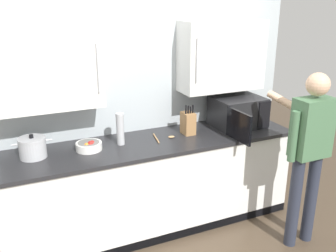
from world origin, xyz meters
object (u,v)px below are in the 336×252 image
Objects in this scene: stock_pot at (33,148)px; wooden_spoon at (164,137)px; microwave_oven at (236,112)px; knife_block at (188,123)px; person_figure at (309,146)px; thermos_flask at (120,129)px; fruit_bowl at (89,146)px.

wooden_spoon is at bearing -2.16° from stock_pot.
microwave_oven reaches higher than wooden_spoon.
wooden_spoon is 0.30m from knife_block.
wooden_spoon is 0.15× the size of person_figure.
knife_block is 1.49m from stock_pot.
thermos_flask is (-0.43, 0.03, 0.14)m from wooden_spoon.
stock_pot is 0.78m from thermos_flask.
microwave_oven is 2.39× the size of stock_pot.
knife_block is 1.01× the size of thermos_flask.
person_figure is (0.75, -0.87, -0.05)m from knife_block.
stock_pot is 0.20× the size of person_figure.
stock_pot is 2.41m from person_figure.
microwave_oven is 0.85m from wooden_spoon.
fruit_bowl is (-1.57, -0.00, -0.12)m from microwave_oven.
wooden_spoon is at bearing 140.52° from person_figure.
stock_pot is 1.09× the size of thermos_flask.
thermos_flask reaches higher than wooden_spoon.
person_figure is (1.76, -0.86, 0.02)m from fruit_bowl.
microwave_oven is at bearing -0.66° from thermos_flask.
knife_block is 1.15m from person_figure.
person_figure is at bearing -49.24° from knife_block.
stock_pot is (-2.05, 0.03, -0.07)m from microwave_oven.
wooden_spoon is 1.34m from person_figure.
thermos_flask is (-1.27, 0.01, -0.00)m from microwave_oven.
person_figure is at bearing -21.79° from stock_pot.
fruit_bowl is at bearing -179.30° from knife_block.
microwave_oven is at bearing 0.85° from wooden_spoon.
thermos_flask is (0.30, 0.02, 0.11)m from fruit_bowl.
microwave_oven is 0.89m from person_figure.
person_figure is (0.19, -0.86, -0.09)m from microwave_oven.
fruit_bowl is 0.77× the size of knife_block.
person_figure is at bearing -31.00° from thermos_flask.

